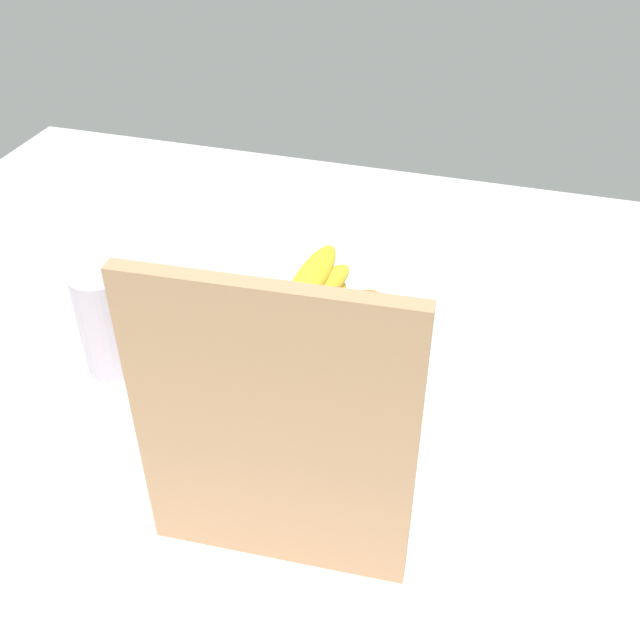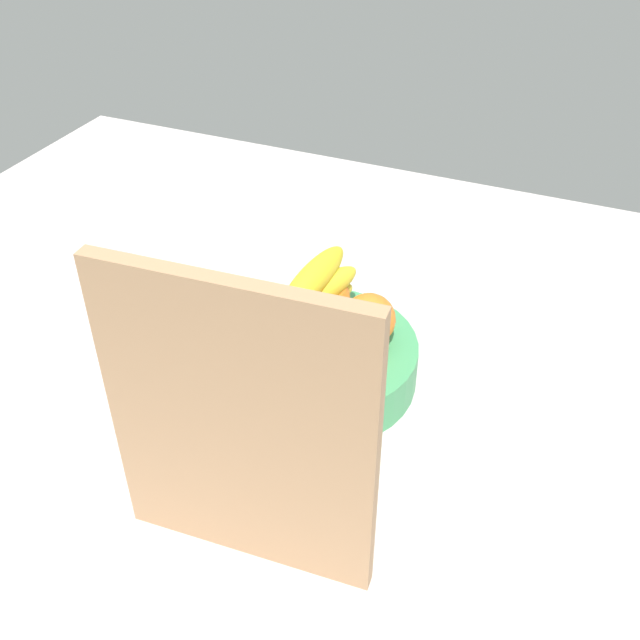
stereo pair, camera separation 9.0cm
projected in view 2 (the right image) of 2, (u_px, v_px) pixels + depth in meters
ground_plane at (329, 396)px, 104.58cm from camera, size 180.00×140.00×3.00cm
fruit_bowl at (320, 361)px, 103.47cm from camera, size 27.03×27.03×6.34cm
orange_front_left at (341, 344)px, 95.75cm from camera, size 7.23×7.23×7.23cm
orange_front_right at (369, 319)px, 99.89cm from camera, size 7.23×7.23×7.23cm
orange_center at (325, 297)px, 104.03cm from camera, size 7.23×7.23×7.23cm
orange_back_left at (284, 313)px, 101.08cm from camera, size 7.23×7.23×7.23cm
orange_back_right at (280, 346)px, 95.37cm from camera, size 7.23×7.23×7.23cm
banana_bunch at (310, 300)px, 100.59cm from camera, size 16.17×17.84×10.60cm
cutting_board at (239, 433)px, 71.94cm from camera, size 28.06×3.53×36.00cm
thermos_tumbler at (115, 308)px, 105.48cm from camera, size 7.65×7.65×15.76cm
jar_lid at (200, 292)px, 120.76cm from camera, size 7.28×7.28×1.79cm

